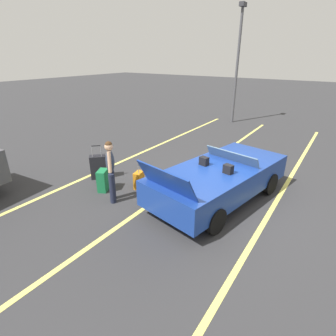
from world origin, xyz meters
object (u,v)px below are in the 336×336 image
(convertible_car, at_px, (223,177))
(parking_lamp_post, at_px, (238,58))
(suitcase_large_black, at_px, (98,167))
(traveler_person, at_px, (111,169))
(suitcase_medium_bright, at_px, (103,180))
(suitcase_small_carryon, at_px, (139,180))

(convertible_car, xyz_separation_m, parking_lamp_post, (8.52, 3.07, 2.82))
(suitcase_large_black, distance_m, traveler_person, 1.70)
(suitcase_medium_bright, height_order, parking_lamp_post, parking_lamp_post)
(suitcase_medium_bright, relative_size, traveler_person, 0.38)
(suitcase_small_carryon, bearing_deg, suitcase_medium_bright, 29.07)
(suitcase_medium_bright, bearing_deg, convertible_car, -179.18)
(suitcase_large_black, bearing_deg, traveler_person, -165.66)
(parking_lamp_post, bearing_deg, suitcase_large_black, 176.23)
(suitcase_medium_bright, height_order, traveler_person, traveler_person)
(suitcase_large_black, xyz_separation_m, suitcase_medium_bright, (-0.52, -0.75, -0.06))
(suitcase_medium_bright, distance_m, suitcase_small_carryon, 1.01)
(suitcase_small_carryon, height_order, parking_lamp_post, parking_lamp_post)
(suitcase_medium_bright, height_order, suitcase_small_carryon, suitcase_small_carryon)
(convertible_car, distance_m, parking_lamp_post, 9.48)
(suitcase_large_black, xyz_separation_m, suitcase_small_carryon, (0.16, -1.49, -0.12))
(suitcase_large_black, relative_size, suitcase_medium_bright, 1.78)
(parking_lamp_post, bearing_deg, suitcase_medium_bright, -179.35)
(traveler_person, distance_m, parking_lamp_post, 10.68)
(suitcase_large_black, bearing_deg, convertible_car, -120.40)
(suitcase_small_carryon, distance_m, traveler_person, 1.17)
(convertible_car, bearing_deg, suitcase_small_carryon, 123.13)
(suitcase_large_black, distance_m, suitcase_medium_bright, 0.91)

